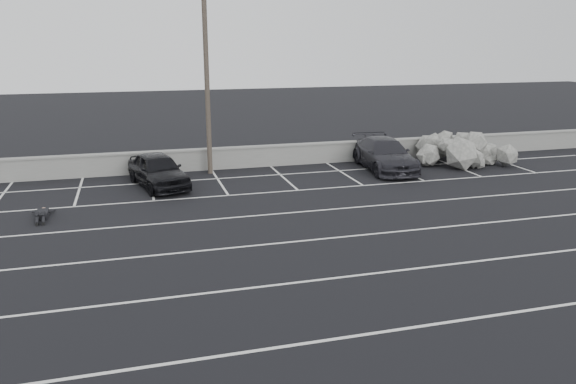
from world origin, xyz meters
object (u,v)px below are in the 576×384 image
object	(u,v)px
car_left	(158,170)
car_right	(385,154)
utility_pole	(207,80)
trash_bin	(432,149)
person	(42,211)
riprap_pile	(455,153)

from	to	relation	value
car_left	car_right	xyz separation A→B (m)	(10.92, 0.43, 0.02)
car_left	utility_pole	world-z (taller)	utility_pole
car_left	car_right	distance (m)	10.93
car_right	trash_bin	xyz separation A→B (m)	(3.72, 1.92, -0.26)
trash_bin	car_left	bearing A→B (deg)	-170.86
utility_pole	trash_bin	xyz separation A→B (m)	(12.11, 0.40, -3.90)
person	utility_pole	bearing A→B (deg)	34.93
car_right	person	world-z (taller)	car_right
riprap_pile	car_left	bearing A→B (deg)	-177.69
car_left	car_right	world-z (taller)	car_right
utility_pole	car_right	bearing A→B (deg)	-10.28
utility_pole	riprap_pile	size ratio (longest dim) A/B	1.71
utility_pole	riprap_pile	distance (m)	13.08
car_left	person	world-z (taller)	car_left
car_left	person	xyz separation A→B (m)	(-4.30, -3.24, -0.53)
car_left	riprap_pile	size ratio (longest dim) A/B	0.86
car_right	utility_pole	size ratio (longest dim) A/B	0.60
car_right	person	bearing A→B (deg)	-161.37
car_right	trash_bin	distance (m)	4.19
riprap_pile	trash_bin	bearing A→B (deg)	100.31
car_right	utility_pole	world-z (taller)	utility_pole
utility_pole	person	world-z (taller)	utility_pole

